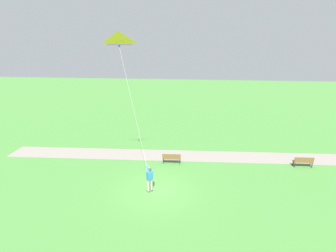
# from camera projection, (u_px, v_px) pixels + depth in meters

# --- Properties ---
(ground_plane) EXTENTS (120.00, 120.00, 0.00)m
(ground_plane) POSITION_uv_depth(u_px,v_px,m) (156.00, 190.00, 17.93)
(ground_plane) COLOR #4C8E3D
(walkway_path) EXTENTS (4.03, 32.08, 0.02)m
(walkway_path) POSITION_uv_depth(u_px,v_px,m) (189.00, 156.00, 23.48)
(walkway_path) COLOR gray
(walkway_path) RESTS_ON ground
(person_kite_flyer) EXTENTS (0.60, 0.58, 1.83)m
(person_kite_flyer) POSITION_uv_depth(u_px,v_px,m) (150.00, 177.00, 17.54)
(person_kite_flyer) COLOR #232328
(person_kite_flyer) RESTS_ON ground
(flying_kite) EXTENTS (2.53, 3.00, 8.43)m
(flying_kite) POSITION_uv_depth(u_px,v_px,m) (119.00, 40.00, 17.51)
(flying_kite) COLOR yellow
(park_bench_near_walkway) EXTENTS (0.52, 1.52, 0.88)m
(park_bench_near_walkway) POSITION_uv_depth(u_px,v_px,m) (172.00, 158.00, 21.82)
(park_bench_near_walkway) COLOR brown
(park_bench_near_walkway) RESTS_ON ground
(park_bench_far_walkway) EXTENTS (0.52, 1.52, 0.88)m
(park_bench_far_walkway) POSITION_uv_depth(u_px,v_px,m) (303.00, 161.00, 21.18)
(park_bench_far_walkway) COLOR brown
(park_bench_far_walkway) RESTS_ON ground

